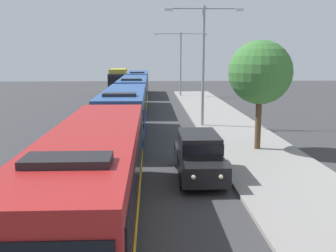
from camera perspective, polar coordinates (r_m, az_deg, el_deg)
name	(u,v)px	position (r m, az deg, el deg)	size (l,w,h in m)	color
bus_lead	(95,176)	(11.92, -10.50, -7.06)	(2.58, 12.07, 3.21)	maroon
bus_second_in_line	(124,112)	(24.69, -6.32, 1.98)	(2.58, 11.62, 3.21)	#284C8C
bus_middle	(134,92)	(37.98, -4.98, 4.86)	(2.58, 12.39, 3.21)	#284C8C
bus_fourth_in_line	(138,82)	(51.95, -4.32, 6.29)	(2.58, 12.19, 3.21)	#284C8C
white_suv	(199,154)	(17.01, 4.47, -3.98)	(1.86, 5.08, 1.90)	black
box_truck_oncoming	(118,79)	(60.30, -7.23, 6.79)	(2.35, 7.53, 3.15)	black
streetlamp_mid	(203,54)	(28.55, 5.13, 10.32)	(5.49, 0.28, 8.44)	gray
streetlamp_far	(181,56)	(50.06, 1.84, 10.01)	(6.54, 0.28, 7.87)	gray
roadside_tree	(260,73)	(21.66, 13.17, 7.51)	(3.40, 3.40, 5.85)	#4C3823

